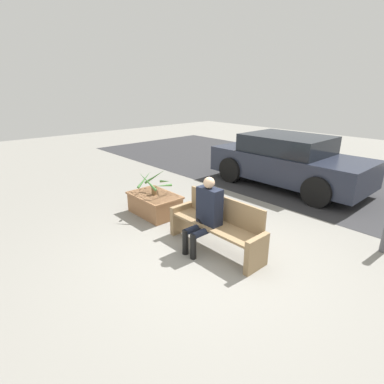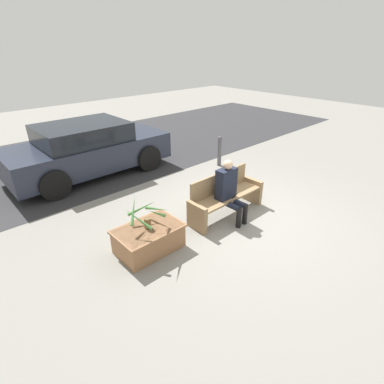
{
  "view_description": "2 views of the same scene",
  "coord_description": "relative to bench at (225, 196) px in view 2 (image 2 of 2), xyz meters",
  "views": [
    {
      "loc": [
        2.95,
        -3.05,
        2.6
      ],
      "look_at": [
        -0.86,
        0.39,
        0.82
      ],
      "focal_mm": 28.0,
      "sensor_mm": 36.0,
      "label": 1
    },
    {
      "loc": [
        -4.4,
        -3.25,
        3.27
      ],
      "look_at": [
        -0.95,
        0.49,
        0.71
      ],
      "focal_mm": 28.0,
      "sensor_mm": 36.0,
      "label": 2
    }
  ],
  "objects": [
    {
      "name": "potted_plant",
      "position": [
        -1.9,
        0.08,
        0.28
      ],
      "size": [
        0.68,
        0.67,
        0.53
      ],
      "color": "brown",
      "rests_on": "planter_box"
    },
    {
      "name": "planter_box",
      "position": [
        -1.9,
        0.05,
        -0.18
      ],
      "size": [
        1.13,
        0.75,
        0.45
      ],
      "color": "#936642",
      "rests_on": "ground_plane"
    },
    {
      "name": "bench",
      "position": [
        0.0,
        0.0,
        0.0
      ],
      "size": [
        1.81,
        0.49,
        0.88
      ],
      "color": "#8C704C",
      "rests_on": "ground_plane"
    },
    {
      "name": "bollard_post",
      "position": [
        1.97,
        1.97,
        0.04
      ],
      "size": [
        0.12,
        0.12,
        0.89
      ],
      "color": "#4C4C51",
      "rests_on": "ground_plane"
    },
    {
      "name": "parked_car",
      "position": [
        -1.09,
        3.95,
        0.29
      ],
      "size": [
        4.19,
        1.98,
        1.4
      ],
      "color": "#232838",
      "rests_on": "ground_plane"
    },
    {
      "name": "road_surface",
      "position": [
        0.16,
        5.43,
        -0.42
      ],
      "size": [
        20.0,
        6.0,
        0.01
      ],
      "primitive_type": "cube",
      "color": "#2D2D30",
      "rests_on": "ground_plane"
    },
    {
      "name": "person_seated",
      "position": [
        -0.1,
        -0.18,
        0.26
      ],
      "size": [
        0.42,
        0.61,
        1.26
      ],
      "color": "black",
      "rests_on": "ground_plane"
    },
    {
      "name": "ground_plane",
      "position": [
        0.16,
        -0.34,
        -0.42
      ],
      "size": [
        30.0,
        30.0,
        0.0
      ],
      "primitive_type": "plane",
      "color": "gray"
    }
  ]
}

